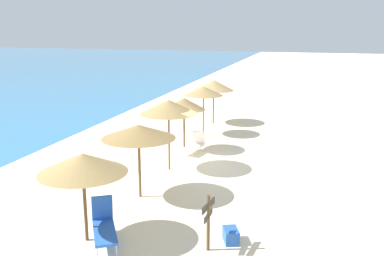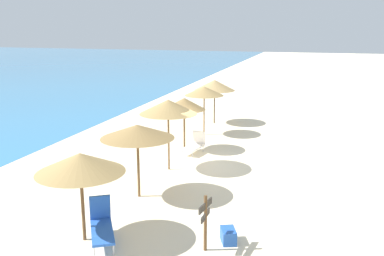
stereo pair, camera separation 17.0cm
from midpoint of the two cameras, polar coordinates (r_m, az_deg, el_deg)
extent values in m
plane|color=beige|center=(18.73, 0.24, -4.92)|extent=(160.00, 160.00, 0.00)
cylinder|color=brown|center=(12.56, -14.05, -9.57)|extent=(0.09, 0.09, 2.12)
cone|color=#9E7F4C|center=(12.15, -14.36, -4.42)|extent=(2.41, 2.41, 0.54)
cylinder|color=brown|center=(15.27, -7.12, -4.86)|extent=(0.09, 0.09, 2.25)
cone|color=olive|center=(14.94, -7.26, -0.45)|extent=(2.52, 2.52, 0.47)
cylinder|color=brown|center=(17.98, -3.26, -1.59)|extent=(0.08, 0.08, 2.49)
cone|color=#9E7F4C|center=(17.67, -3.32, 2.76)|extent=(2.33, 2.33, 0.58)
cylinder|color=brown|center=(20.73, -1.26, -0.08)|extent=(0.09, 0.09, 2.13)
cone|color=olive|center=(20.49, -1.27, 3.16)|extent=(2.00, 2.00, 0.56)
cylinder|color=brown|center=(23.74, 1.27, 1.85)|extent=(0.07, 0.07, 2.30)
cone|color=#9E7F4C|center=(23.52, 1.29, 4.81)|extent=(2.08, 2.08, 0.48)
cylinder|color=brown|center=(26.58, 2.59, 2.92)|extent=(0.07, 0.07, 2.15)
cone|color=tan|center=(26.39, 2.62, 5.56)|extent=(2.43, 2.43, 0.63)
cube|color=white|center=(20.37, -0.13, -2.51)|extent=(1.41, 0.83, 0.07)
cube|color=white|center=(20.82, 0.65, -1.25)|extent=(0.27, 0.61, 0.64)
cylinder|color=silver|center=(20.05, -1.50, -3.28)|extent=(0.04, 0.04, 0.27)
cylinder|color=silver|center=(19.83, -0.21, -3.47)|extent=(0.04, 0.04, 0.27)
cylinder|color=silver|center=(21.01, -0.04, -2.51)|extent=(0.04, 0.04, 0.27)
cylinder|color=silver|center=(20.79, 1.20, -2.68)|extent=(0.04, 0.04, 0.27)
cube|color=blue|center=(12.49, -11.63, -13.07)|extent=(1.64, 1.31, 0.07)
cube|color=blue|center=(13.00, -11.91, -10.09)|extent=(0.48, 0.61, 0.79)
cylinder|color=silver|center=(11.99, -12.60, -15.39)|extent=(0.04, 0.04, 0.33)
cylinder|color=silver|center=(12.01, -10.15, -15.22)|extent=(0.04, 0.04, 0.33)
cylinder|color=silver|center=(13.17, -12.87, -12.67)|extent=(0.04, 0.04, 0.33)
cylinder|color=silver|center=(13.18, -10.67, -12.52)|extent=(0.04, 0.04, 0.33)
cylinder|color=brown|center=(11.81, 1.69, -12.20)|extent=(0.09, 0.09, 1.55)
cube|color=#332D28|center=(11.61, 1.70, -10.00)|extent=(0.84, 0.14, 0.18)
cube|color=#332D28|center=(11.72, 1.70, -11.25)|extent=(0.72, 0.06, 0.16)
cube|color=blue|center=(12.51, 4.65, -13.69)|extent=(0.69, 0.58, 0.38)
camera|label=1|loc=(0.09, -90.25, -0.06)|focal=41.24mm
camera|label=2|loc=(0.09, 89.75, 0.06)|focal=41.24mm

